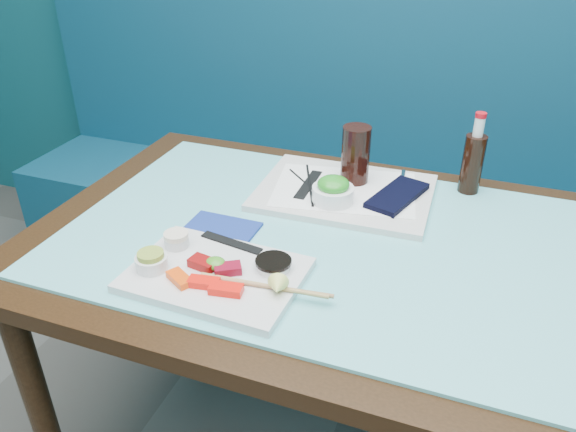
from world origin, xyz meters
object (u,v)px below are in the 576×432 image
(booth_bench, at_px, (393,213))
(serving_tray, at_px, (344,192))
(cola_bottle_body, at_px, (472,164))
(cola_glass, at_px, (356,155))
(dining_table, at_px, (335,271))
(sashimi_plate, at_px, (216,275))
(blue_napkin, at_px, (216,235))
(seaweed_bowl, at_px, (333,195))

(booth_bench, xyz_separation_m, serving_tray, (-0.04, -0.63, 0.39))
(cola_bottle_body, bearing_deg, cola_glass, -164.04)
(dining_table, distance_m, cola_bottle_body, 0.46)
(dining_table, bearing_deg, booth_bench, 90.00)
(serving_tray, height_order, cola_glass, cola_glass)
(sashimi_plate, bearing_deg, blue_napkin, 119.05)
(cola_glass, xyz_separation_m, cola_bottle_body, (0.29, 0.08, -0.02))
(seaweed_bowl, relative_size, cola_glass, 0.68)
(dining_table, height_order, serving_tray, serving_tray)
(dining_table, relative_size, blue_napkin, 8.46)
(serving_tray, distance_m, cola_bottle_body, 0.33)
(dining_table, bearing_deg, seaweed_bowl, 110.31)
(booth_bench, distance_m, cola_bottle_body, 0.72)
(seaweed_bowl, height_order, cola_bottle_body, cola_bottle_body)
(seaweed_bowl, xyz_separation_m, cola_bottle_body, (0.31, 0.21, 0.04))
(serving_tray, height_order, blue_napkin, serving_tray)
(dining_table, xyz_separation_m, seaweed_bowl, (-0.05, 0.13, 0.13))
(booth_bench, distance_m, dining_table, 0.89)
(seaweed_bowl, relative_size, blue_napkin, 0.62)
(booth_bench, xyz_separation_m, sashimi_plate, (-0.19, -1.07, 0.39))
(sashimi_plate, height_order, cola_glass, cola_glass)
(cola_glass, relative_size, blue_napkin, 0.91)
(serving_tray, relative_size, blue_napkin, 2.64)
(sashimi_plate, xyz_separation_m, seaweed_bowl, (0.14, 0.36, 0.03))
(cola_glass, bearing_deg, booth_bench, 87.16)
(seaweed_bowl, height_order, cola_glass, cola_glass)
(booth_bench, height_order, seaweed_bowl, booth_bench)
(booth_bench, relative_size, dining_table, 2.14)
(seaweed_bowl, bearing_deg, cola_glass, 81.25)
(booth_bench, bearing_deg, blue_napkin, -105.70)
(dining_table, relative_size, serving_tray, 3.21)
(serving_tray, bearing_deg, sashimi_plate, -110.19)
(cola_glass, xyz_separation_m, blue_napkin, (-0.23, -0.35, -0.09))
(booth_bench, distance_m, sashimi_plate, 1.16)
(cola_glass, distance_m, cola_bottle_body, 0.30)
(booth_bench, xyz_separation_m, blue_napkin, (-0.26, -0.93, 0.39))
(serving_tray, bearing_deg, booth_bench, 84.83)
(booth_bench, height_order, cola_bottle_body, booth_bench)
(serving_tray, bearing_deg, dining_table, -81.06)
(dining_table, relative_size, cola_glass, 9.26)
(seaweed_bowl, xyz_separation_m, blue_napkin, (-0.21, -0.22, -0.03))
(serving_tray, height_order, seaweed_bowl, seaweed_bowl)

